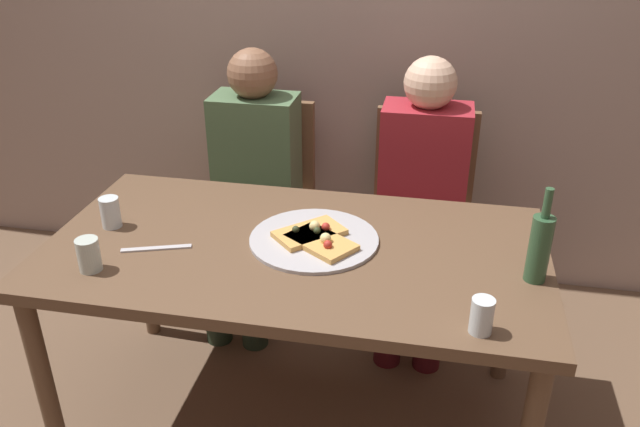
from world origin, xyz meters
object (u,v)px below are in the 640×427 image
(dining_table, at_px, (295,265))
(chair_right, at_px, (421,203))
(pizza_slice_last, at_px, (322,241))
(pizza_tray, at_px, (314,239))
(pizza_slice_extra, at_px, (310,232))
(table_knife, at_px, (156,248))
(wine_bottle, at_px, (540,247))
(guest_in_beanie, at_px, (421,191))
(tumbler_near, at_px, (110,212))
(wine_glass, at_px, (482,316))
(chair_left, at_px, (262,189))
(tumbler_far, at_px, (89,255))
(guest_in_sweater, at_px, (251,177))

(dining_table, distance_m, chair_right, 0.92)
(dining_table, height_order, pizza_slice_last, pizza_slice_last)
(pizza_tray, xyz_separation_m, pizza_slice_extra, (-0.02, 0.01, 0.02))
(table_knife, height_order, chair_right, chair_right)
(pizza_tray, bearing_deg, table_knife, -162.75)
(wine_bottle, height_order, table_knife, wine_bottle)
(guest_in_beanie, bearing_deg, pizza_tray, 63.51)
(tumbler_near, height_order, table_knife, tumbler_near)
(wine_glass, xyz_separation_m, chair_left, (-0.92, 1.17, -0.26))
(pizza_slice_extra, relative_size, tumbler_far, 2.41)
(dining_table, height_order, tumbler_far, tumbler_far)
(wine_bottle, xyz_separation_m, tumbler_near, (-1.37, 0.06, -0.06))
(wine_glass, bearing_deg, chair_right, 99.71)
(pizza_slice_extra, height_order, guest_in_sweater, guest_in_sweater)
(wine_bottle, bearing_deg, pizza_tray, 171.82)
(table_knife, distance_m, chair_left, 0.96)
(pizza_tray, relative_size, chair_right, 0.47)
(pizza_slice_last, relative_size, chair_right, 0.28)
(pizza_slice_extra, height_order, tumbler_near, tumbler_near)
(wine_glass, height_order, guest_in_sweater, guest_in_sweater)
(table_knife, bearing_deg, tumbler_near, 132.05)
(wine_bottle, height_order, chair_left, wine_bottle)
(table_knife, height_order, guest_in_beanie, guest_in_beanie)
(chair_right, bearing_deg, tumbler_near, 39.15)
(wine_bottle, bearing_deg, dining_table, 175.53)
(pizza_slice_extra, bearing_deg, dining_table, -126.12)
(guest_in_sweater, bearing_deg, table_knife, 84.71)
(wine_glass, bearing_deg, pizza_tray, 143.58)
(pizza_tray, height_order, tumbler_near, tumbler_near)
(table_knife, relative_size, chair_left, 0.24)
(pizza_slice_extra, relative_size, wine_bottle, 0.85)
(pizza_slice_extra, distance_m, tumbler_far, 0.68)
(pizza_tray, xyz_separation_m, chair_left, (-0.41, 0.79, -0.22))
(wine_glass, xyz_separation_m, chair_right, (-0.20, 1.17, -0.26))
(dining_table, bearing_deg, guest_in_sweater, 117.59)
(dining_table, xyz_separation_m, chair_left, (-0.35, 0.83, -0.13))
(wine_bottle, bearing_deg, pizza_slice_extra, 170.90)
(wine_glass, bearing_deg, guest_in_beanie, 101.13)
(table_knife, distance_m, chair_right, 1.25)
(pizza_slice_extra, height_order, tumbler_far, tumbler_far)
(tumbler_far, bearing_deg, dining_table, 24.68)
(table_knife, bearing_deg, wine_glass, -32.17)
(pizza_tray, relative_size, wine_bottle, 1.43)
(pizza_tray, relative_size, tumbler_near, 4.00)
(dining_table, relative_size, guest_in_sweater, 1.37)
(pizza_tray, distance_m, tumbler_far, 0.69)
(table_knife, bearing_deg, dining_table, -4.72)
(chair_right, bearing_deg, wine_glass, 99.71)
(chair_right, bearing_deg, table_knife, 49.58)
(tumbler_far, distance_m, guest_in_sweater, 0.97)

